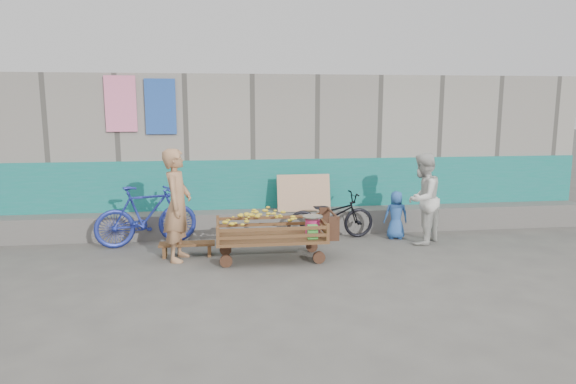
{
  "coord_description": "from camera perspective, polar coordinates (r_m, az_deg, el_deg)",
  "views": [
    {
      "loc": [
        -1.25,
        -7.13,
        2.44
      ],
      "look_at": [
        -0.13,
        1.2,
        1.0
      ],
      "focal_mm": 32.0,
      "sensor_mm": 36.0,
      "label": 1
    }
  ],
  "objects": [
    {
      "name": "woman",
      "position": [
        9.31,
        14.7,
        -0.73
      ],
      "size": [
        0.98,
        0.98,
        1.61
      ],
      "primitive_type": "imported",
      "rotation": [
        0.0,
        0.0,
        3.91
      ],
      "color": "silver",
      "rests_on": "ground"
    },
    {
      "name": "building_wall",
      "position": [
        11.3,
        -1.24,
        4.76
      ],
      "size": [
        12.0,
        3.5,
        3.0
      ],
      "color": "gray",
      "rests_on": "ground"
    },
    {
      "name": "bicycle_dark",
      "position": [
        9.42,
        4.75,
        -2.66
      ],
      "size": [
        1.67,
        0.7,
        0.85
      ],
      "primitive_type": "imported",
      "rotation": [
        0.0,
        0.0,
        1.65
      ],
      "color": "black",
      "rests_on": "ground"
    },
    {
      "name": "banana_cart",
      "position": [
        8.11,
        -2.14,
        -3.82
      ],
      "size": [
        1.88,
        0.86,
        0.8
      ],
      "color": "#523917",
      "rests_on": "ground"
    },
    {
      "name": "child",
      "position": [
        9.59,
        11.91,
        -2.51
      ],
      "size": [
        0.46,
        0.33,
        0.89
      ],
      "primitive_type": "imported",
      "rotation": [
        0.0,
        0.0,
        3.03
      ],
      "color": "#2B5BA9",
      "rests_on": "ground"
    },
    {
      "name": "ground",
      "position": [
        7.64,
        2.22,
        -8.91
      ],
      "size": [
        80.0,
        80.0,
        0.0
      ],
      "primitive_type": "plane",
      "color": "#4D4B47",
      "rests_on": "ground"
    },
    {
      "name": "bicycle_blue",
      "position": [
        9.28,
        -15.44,
        -2.53
      ],
      "size": [
        1.83,
        0.99,
        1.06
      ],
      "primitive_type": "imported",
      "rotation": [
        0.0,
        0.0,
        1.87
      ],
      "color": "#24329C",
      "rests_on": "ground"
    },
    {
      "name": "vendor_man",
      "position": [
        8.21,
        -12.18,
        -1.43
      ],
      "size": [
        0.54,
        0.71,
        1.77
      ],
      "primitive_type": "imported",
      "rotation": [
        0.0,
        0.0,
        1.38
      ],
      "color": "#AB7A52",
      "rests_on": "ground"
    },
    {
      "name": "bench",
      "position": [
        8.54,
        -11.15,
        -5.94
      ],
      "size": [
        0.89,
        0.27,
        0.22
      ],
      "color": "#523917",
      "rests_on": "ground"
    }
  ]
}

